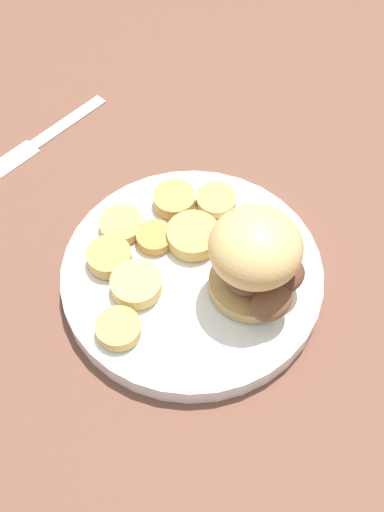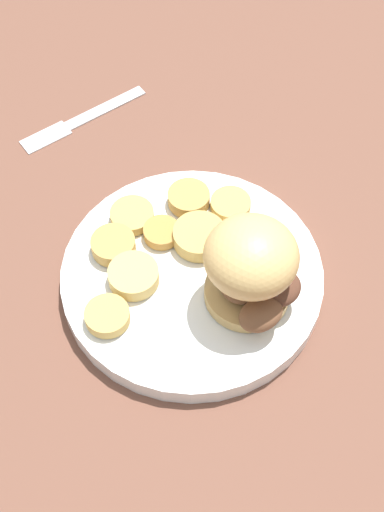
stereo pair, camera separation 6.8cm
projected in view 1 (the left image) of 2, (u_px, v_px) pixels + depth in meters
ground_plane at (192, 283)px, 0.72m from camera, size 4.00×4.00×0.00m
dinner_plate at (192, 276)px, 0.71m from camera, size 0.26×0.26×0.02m
sandwich at (256, 260)px, 0.65m from camera, size 0.09×0.09×0.10m
potato_round_0 at (155, 237)px, 0.71m from camera, size 0.04×0.04×0.01m
potato_round_1 at (109, 257)px, 0.70m from camera, size 0.04×0.04×0.02m
potato_round_2 at (136, 284)px, 0.68m from camera, size 0.05×0.05×0.02m
potato_round_3 at (216, 200)px, 0.74m from camera, size 0.04×0.04×0.01m
potato_round_4 at (118, 329)px, 0.65m from camera, size 0.04×0.04×0.01m
potato_round_5 at (174, 200)px, 0.74m from camera, size 0.04×0.04×0.01m
potato_round_6 at (193, 236)px, 0.71m from camera, size 0.05×0.05×0.02m
potato_round_7 at (121, 225)px, 0.72m from camera, size 0.05×0.05×0.01m
fork at (47, 135)px, 0.83m from camera, size 0.16×0.07×0.00m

